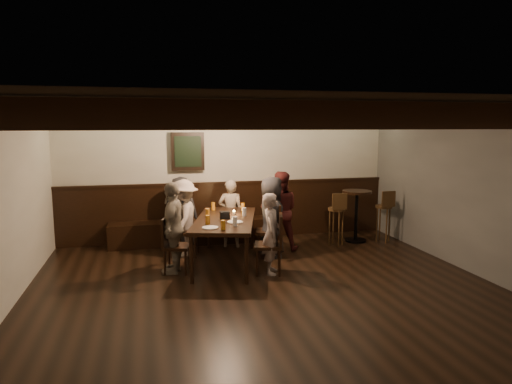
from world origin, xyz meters
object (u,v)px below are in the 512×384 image
object	(u,v)px
person_bench_right	(280,211)
person_left_near	(184,218)
chair_left_far	(176,256)
high_top_table	(356,208)
bar_stool_left	(336,226)
bar_stool_right	(383,223)
person_left_far	(173,227)
person_right_far	(272,234)
chair_right_far	(270,255)
chair_right_near	(270,240)
dining_table	(225,222)
chair_left_near	(187,241)
person_right_near	(271,217)
person_bench_centre	(231,213)
person_bench_left	(181,213)

from	to	relation	value
person_bench_right	person_left_near	distance (m)	1.71
chair_left_far	high_top_table	size ratio (longest dim) A/B	0.86
bar_stool_left	bar_stool_right	bearing A→B (deg)	6.44
person_left_far	person_right_far	world-z (taller)	person_left_far
chair_right_far	chair_right_near	bearing A→B (deg)	-0.01
dining_table	person_left_far	size ratio (longest dim) A/B	1.55
dining_table	person_bench_right	world-z (taller)	person_bench_right
chair_left_far	high_top_table	xyz separation A→B (m)	(3.52, 1.09, 0.39)
chair_left_near	person_right_near	bearing A→B (deg)	90.00
person_bench_centre	person_bench_right	xyz separation A→B (m)	(0.83, -0.38, 0.08)
person_bench_right	person_left_far	xyz separation A→B (m)	(-1.95, -0.87, -0.01)
person_left_far	bar_stool_left	world-z (taller)	person_left_far
chair_right_near	person_bench_centre	bearing A→B (deg)	50.17
person_right_near	high_top_table	xyz separation A→B (m)	(1.87, 0.61, -0.04)
chair_right_far	bar_stool_left	bearing A→B (deg)	-37.21
person_left_far	person_bench_centre	bearing A→B (deg)	153.43
dining_table	person_right_far	bearing A→B (deg)	-30.96
person_right_near	person_right_far	size ratio (longest dim) A/B	1.12
person_bench_right	person_bench_centre	bearing A→B (deg)	-9.46
person_bench_centre	bar_stool_left	distance (m)	1.99
person_left_near	high_top_table	xyz separation A→B (m)	(3.32, 0.21, -0.01)
chair_left_far	high_top_table	bearing A→B (deg)	122.36
person_left_near	bar_stool_right	distance (m)	3.83
person_right_near	high_top_table	distance (m)	1.97
chair_left_far	person_right_near	distance (m)	1.77
dining_table	chair_right_near	xyz separation A→B (m)	(0.81, 0.25, -0.41)
bar_stool_left	chair_right_far	bearing A→B (deg)	-138.80
person_bench_centre	bar_stool_right	xyz separation A→B (m)	(2.94, -0.33, -0.25)
chair_right_near	bar_stool_left	world-z (taller)	bar_stool_left
chair_right_far	person_bench_left	size ratio (longest dim) A/B	0.69
person_right_near	person_left_near	bearing A→B (deg)	90.00
person_bench_centre	high_top_table	bearing A→B (deg)	-168.81
person_bench_right	person_right_near	xyz separation A→B (m)	(-0.26, -0.40, -0.02)
person_left_far	person_right_near	xyz separation A→B (m)	(1.68, 0.48, -0.01)
person_bench_left	bar_stool_right	size ratio (longest dim) A/B	1.31
person_right_far	chair_left_near	bearing A→B (deg)	58.49
person_bench_right	person_right_near	size ratio (longest dim) A/B	1.03
high_top_table	dining_table	bearing A→B (deg)	-162.72
dining_table	bar_stool_left	bearing A→B (deg)	31.26
person_bench_left	dining_table	bearing A→B (deg)	135.00
chair_right_near	person_bench_right	world-z (taller)	person_bench_right
person_bench_centre	high_top_table	world-z (taller)	person_bench_centre
chair_right_near	bar_stool_left	bearing A→B (deg)	-59.19
chair_left_far	bar_stool_right	world-z (taller)	bar_stool_right
person_right_far	bar_stool_right	xyz separation A→B (m)	(2.61, 1.32, -0.24)
chair_right_far	person_right_near	distance (m)	0.99
person_bench_right	person_left_far	world-z (taller)	person_bench_right
chair_left_near	chair_right_far	world-z (taller)	chair_right_far
person_left_near	bar_stool_right	size ratio (longest dim) A/B	1.32
dining_table	chair_left_near	xyz separation A→B (m)	(-0.58, 0.62, -0.43)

